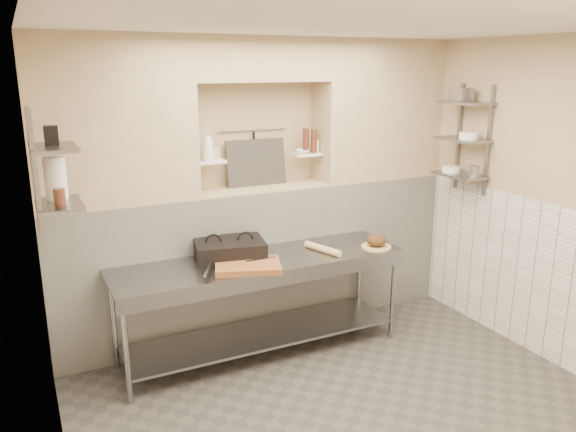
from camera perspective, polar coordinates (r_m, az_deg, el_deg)
floor at (r=4.54m, az=6.86°, el=-19.93°), size 4.00×3.90×0.10m
ceiling at (r=3.74m, az=8.32°, el=19.60°), size 4.00×3.90×0.10m
wall_left at (r=3.29m, az=-24.01°, el=-6.64°), size 0.10×3.90×2.80m
wall_right at (r=5.29m, az=26.39°, el=0.95°), size 0.10×3.90×2.80m
wall_back at (r=5.62m, az=-3.82°, el=3.25°), size 4.00×0.10×2.80m
backwall_lower at (r=5.58m, az=-2.71°, el=-4.28°), size 4.00×0.40×1.40m
alcove_sill at (r=5.39m, az=-2.80°, el=2.87°), size 1.30×0.40×0.02m
backwall_pillar_left at (r=4.92m, az=-17.41°, el=9.18°), size 1.35×0.40×1.40m
backwall_pillar_right at (r=5.94m, az=9.13°, el=10.56°), size 1.35×0.40×1.40m
backwall_header at (r=5.27m, az=-2.97°, el=15.63°), size 1.30×0.40×0.40m
wainscot_left at (r=3.60m, az=-21.78°, el=-16.98°), size 0.02×3.90×1.40m
wainscot_right at (r=5.43m, az=25.14°, el=-6.29°), size 0.02×3.90×1.40m
alcove_shelf_left at (r=5.16m, az=-7.96°, el=5.48°), size 0.28×0.16×0.02m
alcove_shelf_right at (r=5.55m, az=1.93°, el=6.28°), size 0.28×0.16×0.02m
utensil_rail at (r=5.46m, az=-3.59°, el=8.76°), size 0.70×0.02×0.02m
hanging_steel at (r=5.46m, az=-3.48°, el=6.96°), size 0.02×0.02×0.30m
splash_panel at (r=5.43m, az=-3.25°, el=5.44°), size 0.60×0.08×0.45m
shelf_rail_left_a at (r=4.40m, az=-24.41°, el=3.97°), size 0.03×0.03×0.95m
shelf_rail_left_b at (r=4.01m, az=-24.16°, el=3.03°), size 0.03×0.03×0.95m
wall_shelf_left_lower at (r=4.25m, az=-22.19°, el=1.09°), size 0.30×0.50×0.02m
wall_shelf_left_upper at (r=4.18m, az=-22.73°, el=6.41°), size 0.30×0.50×0.03m
shelf_rail_right_a at (r=5.98m, az=16.97°, el=7.72°), size 0.03×0.03×1.05m
shelf_rail_right_b at (r=5.70m, az=19.71°, el=7.17°), size 0.03×0.03×1.05m
wall_shelf_right_lower at (r=5.80m, az=17.06°, el=4.00°), size 0.30×0.50×0.02m
wall_shelf_right_mid at (r=5.75m, az=17.33°, el=7.42°), size 0.30×0.50×0.02m
wall_shelf_right_upper at (r=5.71m, az=17.61°, el=10.90°), size 0.30×0.50×0.03m
prep_table at (r=5.02m, az=-2.73°, el=-7.23°), size 2.60×0.70×0.90m
panini_press at (r=4.96m, az=-5.95°, el=-3.40°), size 0.67×0.54×0.16m
cutting_board at (r=4.72m, az=-4.10°, el=-5.07°), size 0.64×0.54×0.05m
knife_blade at (r=4.80m, az=-2.75°, el=-4.40°), size 0.28×0.04×0.01m
tongs at (r=4.57m, az=-8.18°, el=-5.43°), size 0.15×0.26×0.03m
mixing_bowl at (r=5.12m, az=-3.26°, el=-3.42°), size 0.24×0.24×0.05m
rolling_pin at (r=5.12m, az=3.53°, el=-3.34°), size 0.19×0.41×0.06m
bread_board at (r=5.31m, az=8.95°, el=-3.10°), size 0.28×0.28×0.02m
bread_loaf at (r=5.29m, az=8.98°, el=-2.44°), size 0.19×0.19×0.11m
bottle_soap at (r=5.11m, az=-8.15°, el=7.06°), size 0.12×0.12×0.27m
jar_alcove at (r=5.20m, az=-7.45°, el=6.35°), size 0.08×0.08×0.12m
bowl_alcove at (r=5.50m, az=1.44°, el=6.56°), size 0.17×0.17×0.04m
condiment_a at (r=5.55m, az=2.67°, el=7.61°), size 0.06×0.06×0.23m
condiment_b at (r=5.54m, az=1.82°, el=7.66°), size 0.06×0.06×0.24m
condiment_c at (r=5.58m, az=2.77°, el=7.11°), size 0.08×0.08×0.13m
jug_left at (r=4.35m, az=-22.55°, el=3.57°), size 0.15×0.15×0.30m
jar_left at (r=4.15m, az=-22.19°, el=1.79°), size 0.08×0.08×0.12m
box_left_upper at (r=4.25m, az=-22.91°, el=7.58°), size 0.10×0.10×0.13m
bowl_right at (r=5.88m, az=16.24°, el=4.61°), size 0.18×0.18×0.06m
canister_right at (r=5.66m, az=18.36°, el=4.32°), size 0.11×0.11×0.11m
bowl_right_mid at (r=5.69m, az=17.88°, el=7.78°), size 0.18×0.18×0.07m
basket_right at (r=5.76m, az=17.17°, el=11.70°), size 0.16×0.20×0.12m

